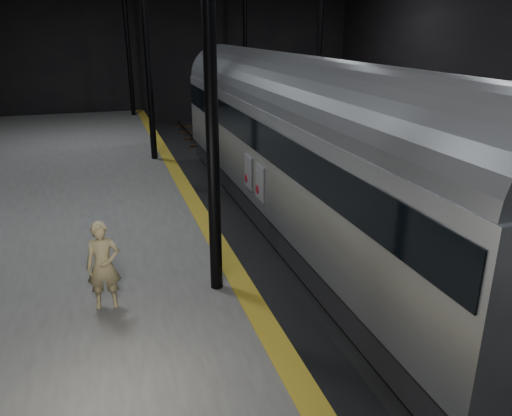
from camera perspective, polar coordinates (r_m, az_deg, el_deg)
name	(u,v)px	position (r m, az deg, el deg)	size (l,w,h in m)	color
ground	(305,239)	(16.08, 5.64, -3.52)	(44.00, 44.00, 0.00)	black
platform_left	(53,254)	(14.86, -22.16, -4.93)	(9.00, 43.80, 1.00)	#4B4B49
platform_right	(499,201)	(19.92, 26.03, 0.70)	(9.00, 43.80, 1.00)	#4B4B49
tactile_strip	(204,221)	(14.81, -5.92, -1.44)	(0.50, 43.80, 0.01)	#9C931C
track	(305,237)	(16.06, 5.65, -3.30)	(2.40, 43.00, 0.24)	#3F3328
train	(296,138)	(16.08, 4.56, 7.99)	(3.08, 20.55, 5.49)	gray
woman	(103,266)	(10.43, -17.04, -6.31)	(0.67, 0.44, 1.84)	tan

